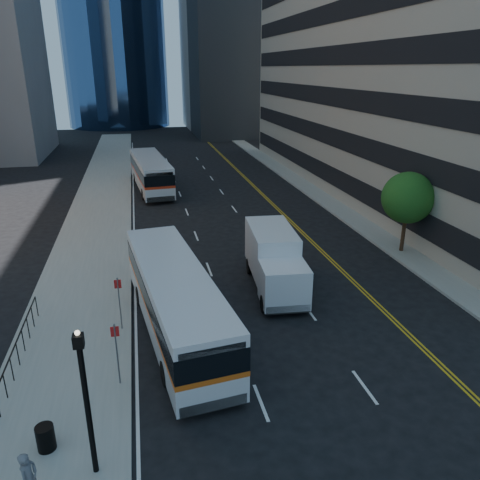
{
  "coord_description": "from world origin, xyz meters",
  "views": [
    {
      "loc": [
        -7.14,
        -17.12,
        11.18
      ],
      "look_at": [
        -2.27,
        5.09,
        2.8
      ],
      "focal_mm": 35.0,
      "sensor_mm": 36.0,
      "label": 1
    }
  ],
  "objects_px": {
    "pedestrian": "(29,479)",
    "trash_can": "(46,438)",
    "lamp_post": "(86,398)",
    "street_tree": "(408,198)",
    "bus_front": "(175,299)",
    "bus_rear": "(151,172)",
    "box_truck": "(274,260)"
  },
  "relations": [
    {
      "from": "street_tree",
      "to": "pedestrian",
      "type": "bearing_deg",
      "value": -143.07
    },
    {
      "from": "lamp_post",
      "to": "trash_can",
      "type": "bearing_deg",
      "value": 141.94
    },
    {
      "from": "bus_front",
      "to": "box_truck",
      "type": "relative_size",
      "value": 1.8
    },
    {
      "from": "bus_front",
      "to": "bus_rear",
      "type": "bearing_deg",
      "value": 82.9
    },
    {
      "from": "bus_front",
      "to": "box_truck",
      "type": "bearing_deg",
      "value": 24.18
    },
    {
      "from": "bus_rear",
      "to": "pedestrian",
      "type": "height_order",
      "value": "bus_rear"
    },
    {
      "from": "trash_can",
      "to": "pedestrian",
      "type": "distance_m",
      "value": 1.96
    },
    {
      "from": "trash_can",
      "to": "pedestrian",
      "type": "bearing_deg",
      "value": -91.72
    },
    {
      "from": "bus_front",
      "to": "lamp_post",
      "type": "bearing_deg",
      "value": -119.29
    },
    {
      "from": "box_truck",
      "to": "pedestrian",
      "type": "bearing_deg",
      "value": -126.61
    },
    {
      "from": "street_tree",
      "to": "trash_can",
      "type": "height_order",
      "value": "street_tree"
    },
    {
      "from": "trash_can",
      "to": "lamp_post",
      "type": "bearing_deg",
      "value": -38.06
    },
    {
      "from": "box_truck",
      "to": "pedestrian",
      "type": "relative_size",
      "value": 4.12
    },
    {
      "from": "lamp_post",
      "to": "bus_rear",
      "type": "height_order",
      "value": "lamp_post"
    },
    {
      "from": "bus_front",
      "to": "pedestrian",
      "type": "distance_m",
      "value": 9.35
    },
    {
      "from": "box_truck",
      "to": "trash_can",
      "type": "bearing_deg",
      "value": -131.67
    },
    {
      "from": "box_truck",
      "to": "trash_can",
      "type": "relative_size",
      "value": 8.05
    },
    {
      "from": "lamp_post",
      "to": "trash_can",
      "type": "xyz_separation_m",
      "value": [
        -1.53,
        1.2,
        -2.16
      ]
    },
    {
      "from": "street_tree",
      "to": "trash_can",
      "type": "xyz_separation_m",
      "value": [
        -19.53,
        -12.8,
        -3.07
      ]
    },
    {
      "from": "bus_front",
      "to": "street_tree",
      "type": "bearing_deg",
      "value": 16.62
    },
    {
      "from": "bus_front",
      "to": "pedestrian",
      "type": "xyz_separation_m",
      "value": [
        -4.59,
        -8.11,
        -0.7
      ]
    },
    {
      "from": "street_tree",
      "to": "lamp_post",
      "type": "height_order",
      "value": "street_tree"
    },
    {
      "from": "pedestrian",
      "to": "street_tree",
      "type": "bearing_deg",
      "value": -34.23
    },
    {
      "from": "bus_rear",
      "to": "pedestrian",
      "type": "distance_m",
      "value": 35.47
    },
    {
      "from": "street_tree",
      "to": "bus_front",
      "type": "height_order",
      "value": "street_tree"
    },
    {
      "from": "bus_front",
      "to": "bus_rear",
      "type": "relative_size",
      "value": 0.98
    },
    {
      "from": "pedestrian",
      "to": "trash_can",
      "type": "bearing_deg",
      "value": 17.13
    },
    {
      "from": "bus_rear",
      "to": "trash_can",
      "type": "relative_size",
      "value": 14.79
    },
    {
      "from": "bus_front",
      "to": "box_truck",
      "type": "height_order",
      "value": "box_truck"
    },
    {
      "from": "bus_rear",
      "to": "trash_can",
      "type": "bearing_deg",
      "value": -103.19
    },
    {
      "from": "bus_rear",
      "to": "trash_can",
      "type": "xyz_separation_m",
      "value": [
        -4.51,
        -33.25,
        -1.14
      ]
    },
    {
      "from": "bus_front",
      "to": "pedestrian",
      "type": "bearing_deg",
      "value": -126.66
    }
  ]
}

